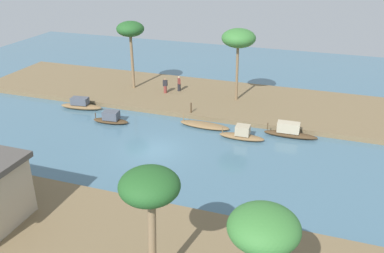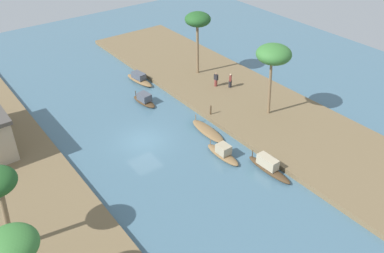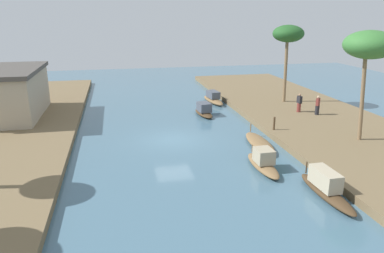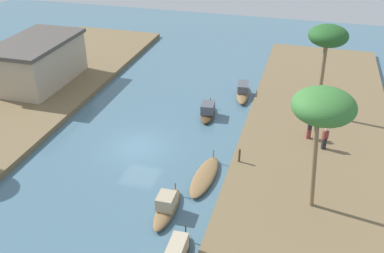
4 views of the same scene
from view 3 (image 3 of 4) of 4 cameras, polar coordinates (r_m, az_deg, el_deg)
The scene contains 13 objects.
river_water at distance 24.93m, azimuth -2.95°, elevation -2.07°, with size 69.86×69.86×0.00m, color #476B7F.
riverbank_left at distance 29.00m, azimuth 20.67°, elevation 0.04°, with size 46.32×10.33×0.43m, color brown.
sampan_foreground at distance 35.29m, azimuth 3.34°, elevation 4.40°, with size 4.16×1.54×1.13m.
sampan_midstream at distance 24.08m, azimuth 10.56°, elevation -2.57°, with size 4.48×1.45×0.95m.
sampan_downstream_large at distance 18.34m, azimuth 20.25°, elevation -8.90°, with size 4.32×0.96×1.28m.
sampan_upstream_small at distance 20.50m, azimuth 11.09°, elevation -5.51°, with size 3.68×1.04×1.20m.
sampan_with_red_awning at distance 30.76m, azimuth 1.88°, elevation 2.52°, with size 3.29×1.36×1.11m.
person_on_near_bank at distance 31.05m, azimuth 19.07°, elevation 2.98°, with size 0.46×0.46×1.55m.
person_by_mooring at distance 31.47m, azimuth 16.45°, elevation 3.50°, with size 0.47×0.36×1.54m.
mooring_post at distance 26.15m, azimuth 12.75°, elevation 0.48°, with size 0.14×0.14×0.92m, color #4C3823.
palm_tree_left_near at distance 24.80m, azimuth 26.10°, elevation 11.30°, with size 3.13×3.13×6.90m.
palm_tree_left_far at distance 34.23m, azimuth 14.85°, elevation 13.69°, with size 2.76×2.76×6.91m.
riverside_building at distance 32.11m, azimuth -26.93°, elevation 4.78°, with size 8.63×5.10×3.78m.
Camera 3 is at (-23.26, 3.59, 8.22)m, focal length 34.02 mm.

